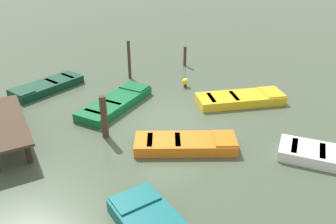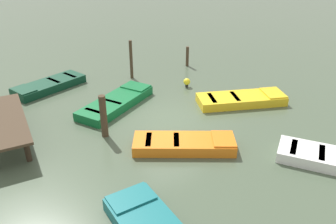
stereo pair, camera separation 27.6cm
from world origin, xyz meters
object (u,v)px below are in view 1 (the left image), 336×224
object	(u,v)px
rowboat_white	(330,157)
marker_buoy	(185,82)
mooring_piling_mid_right	(185,56)
rowboat_green	(116,102)
mooring_piling_far_right	(104,117)
rowboat_orange	(186,143)
mooring_piling_near_left	(129,60)
rowboat_yellow	(241,98)
rowboat_dark_green	(47,86)
dock_segment	(3,123)

from	to	relation	value
rowboat_white	marker_buoy	xyz separation A→B (m)	(8.33, 0.71, 0.07)
mooring_piling_mid_right	marker_buoy	xyz separation A→B (m)	(-2.86, 1.79, -0.32)
rowboat_green	mooring_piling_far_right	bearing A→B (deg)	-152.45
rowboat_orange	mooring_piling_near_left	world-z (taller)	mooring_piling_near_left
mooring_piling_near_left	rowboat_white	bearing A→B (deg)	-165.99
rowboat_yellow	marker_buoy	xyz separation A→B (m)	(2.98, 1.24, 0.07)
rowboat_white	marker_buoy	bearing A→B (deg)	146.89
rowboat_dark_green	marker_buoy	xyz separation A→B (m)	(-3.24, -6.45, 0.07)
rowboat_white	marker_buoy	distance (m)	8.36
dock_segment	rowboat_yellow	bearing A→B (deg)	-98.58
dock_segment	mooring_piling_near_left	xyz separation A→B (m)	(3.83, -6.93, 0.25)
rowboat_dark_green	marker_buoy	bearing A→B (deg)	131.70
mooring_piling_mid_right	rowboat_white	bearing A→B (deg)	174.48
rowboat_green	rowboat_dark_green	world-z (taller)	same
rowboat_dark_green	mooring_piling_mid_right	bearing A→B (deg)	155.75
rowboat_dark_green	rowboat_orange	bearing A→B (deg)	89.76
dock_segment	marker_buoy	size ratio (longest dim) A/B	9.60
mooring_piling_mid_right	mooring_piling_far_right	bearing A→B (deg)	127.44
dock_segment	rowboat_green	size ratio (longest dim) A/B	1.07
dock_segment	mooring_piling_mid_right	size ratio (longest dim) A/B	3.81
mooring_piling_mid_right	mooring_piling_far_right	distance (m)	9.20
dock_segment	rowboat_orange	distance (m)	6.93
rowboat_orange	marker_buoy	world-z (taller)	marker_buoy
rowboat_orange	rowboat_green	xyz separation A→B (m)	(4.66, 0.90, -0.00)
dock_segment	marker_buoy	xyz separation A→B (m)	(1.21, -8.95, -0.54)
rowboat_yellow	rowboat_dark_green	bearing A→B (deg)	160.28
rowboat_orange	mooring_piling_mid_right	distance (m)	9.37
rowboat_green	mooring_piling_mid_right	size ratio (longest dim) A/B	3.57
rowboat_dark_green	mooring_piling_mid_right	xyz separation A→B (m)	(-0.38, -8.24, 0.39)
marker_buoy	dock_segment	bearing A→B (deg)	97.70
rowboat_green	rowboat_orange	bearing A→B (deg)	-110.53
rowboat_orange	mooring_piling_mid_right	bearing A→B (deg)	87.05
rowboat_green	rowboat_white	world-z (taller)	same
rowboat_dark_green	mooring_piling_near_left	size ratio (longest dim) A/B	1.83
rowboat_yellow	rowboat_white	bearing A→B (deg)	-76.37
rowboat_yellow	mooring_piling_far_right	world-z (taller)	mooring_piling_far_right
rowboat_green	marker_buoy	bearing A→B (deg)	-26.00
rowboat_white	mooring_piling_near_left	world-z (taller)	mooring_piling_near_left
rowboat_dark_green	mooring_piling_far_right	world-z (taller)	mooring_piling_far_right
mooring_piling_mid_right	rowboat_orange	bearing A→B (deg)	147.72
dock_segment	mooring_piling_far_right	size ratio (longest dim) A/B	2.63
rowboat_green	mooring_piling_near_left	bearing A→B (deg)	23.82
rowboat_white	mooring_piling_near_left	bearing A→B (deg)	156.01
rowboat_orange	rowboat_green	distance (m)	4.74
rowboat_white	mooring_piling_far_right	bearing A→B (deg)	-170.01
rowboat_yellow	mooring_piling_mid_right	xyz separation A→B (m)	(5.84, -0.56, 0.39)
mooring_piling_far_right	mooring_piling_mid_right	bearing A→B (deg)	-52.56
mooring_piling_near_left	marker_buoy	world-z (taller)	mooring_piling_near_left
dock_segment	rowboat_white	xyz separation A→B (m)	(-7.12, -9.66, -0.61)
rowboat_orange	rowboat_white	bearing A→B (deg)	-10.59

